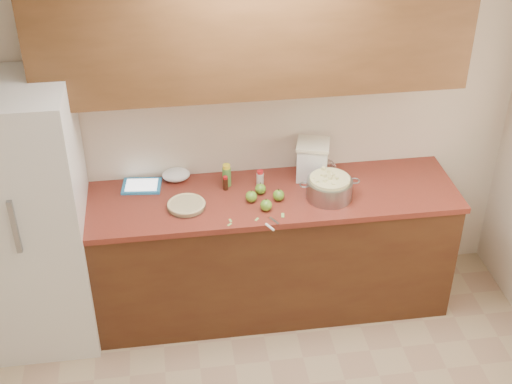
{
  "coord_description": "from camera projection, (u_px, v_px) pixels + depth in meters",
  "views": [
    {
      "loc": [
        -0.55,
        -2.35,
        3.46
      ],
      "look_at": [
        -0.01,
        1.43,
        0.98
      ],
      "focal_mm": 50.0,
      "sensor_mm": 36.0,
      "label": 1
    }
  ],
  "objects": [
    {
      "name": "counter_run",
      "position": [
        257.0,
        251.0,
        4.87
      ],
      "size": [
        2.64,
        0.68,
        0.92
      ],
      "color": "#462813",
      "rests_on": "ground"
    },
    {
      "name": "pie",
      "position": [
        186.0,
        205.0,
        4.49
      ],
      "size": [
        0.25,
        0.25,
        0.04
      ],
      "rotation": [
        0.0,
        0.0,
        0.18
      ],
      "color": "silver",
      "rests_on": "counter_run"
    },
    {
      "name": "upper_cabinets",
      "position": [
        253.0,
        35.0,
        4.19
      ],
      "size": [
        2.6,
        0.34,
        0.7
      ],
      "primitive_type": "cube",
      "color": "brown",
      "rests_on": "room_shell"
    },
    {
      "name": "cinnamon_shaker",
      "position": [
        260.0,
        179.0,
        4.69
      ],
      "size": [
        0.05,
        0.05,
        0.12
      ],
      "rotation": [
        0.0,
        0.0,
        -0.24
      ],
      "color": "beige",
      "rests_on": "counter_run"
    },
    {
      "name": "colander",
      "position": [
        329.0,
        188.0,
        4.56
      ],
      "size": [
        0.4,
        0.3,
        0.15
      ],
      "rotation": [
        0.0,
        0.0,
        0.33
      ],
      "color": "gray",
      "rests_on": "counter_run"
    },
    {
      "name": "peel_a",
      "position": [
        283.0,
        215.0,
        4.43
      ],
      "size": [
        0.03,
        0.05,
        0.0
      ],
      "primitive_type": "cube",
      "rotation": [
        0.0,
        0.0,
        -1.74
      ],
      "color": "#91C15E",
      "rests_on": "counter_run"
    },
    {
      "name": "tablet",
      "position": [
        142.0,
        186.0,
        4.7
      ],
      "size": [
        0.27,
        0.22,
        0.02
      ],
      "rotation": [
        0.0,
        0.0,
        -0.11
      ],
      "color": "#2884C2",
      "rests_on": "counter_run"
    },
    {
      "name": "paper_towel",
      "position": [
        176.0,
        175.0,
        4.76
      ],
      "size": [
        0.21,
        0.18,
        0.08
      ],
      "primitive_type": "ellipsoid",
      "rotation": [
        0.0,
        0.0,
        -0.19
      ],
      "color": "white",
      "rests_on": "counter_run"
    },
    {
      "name": "peel_b",
      "position": [
        230.0,
        224.0,
        4.35
      ],
      "size": [
        0.03,
        0.03,
        0.0
      ],
      "primitive_type": "cube",
      "rotation": [
        0.0,
        0.0,
        0.72
      ],
      "color": "#91C15E",
      "rests_on": "counter_run"
    },
    {
      "name": "fridge",
      "position": [
        29.0,
        219.0,
        4.43
      ],
      "size": [
        0.7,
        0.7,
        1.8
      ],
      "primitive_type": "cube",
      "color": "silver",
      "rests_on": "ground"
    },
    {
      "name": "vanilla_bottle",
      "position": [
        225.0,
        183.0,
        4.66
      ],
      "size": [
        0.03,
        0.03,
        0.1
      ],
      "rotation": [
        0.0,
        0.0,
        0.17
      ],
      "color": "black",
      "rests_on": "counter_run"
    },
    {
      "name": "paring_knife",
      "position": [
        270.0,
        226.0,
        4.32
      ],
      "size": [
        0.09,
        0.15,
        0.02
      ],
      "rotation": [
        0.0,
        0.0,
        0.48
      ],
      "color": "gray",
      "rests_on": "counter_run"
    },
    {
      "name": "apple_front",
      "position": [
        266.0,
        205.0,
        4.46
      ],
      "size": [
        0.08,
        0.08,
        0.09
      ],
      "color": "#5B9225",
      "rests_on": "counter_run"
    },
    {
      "name": "apple_center",
      "position": [
        260.0,
        189.0,
        4.62
      ],
      "size": [
        0.07,
        0.07,
        0.08
      ],
      "color": "#5B9225",
      "rests_on": "counter_run"
    },
    {
      "name": "room_shell",
      "position": [
        304.0,
        303.0,
        3.19
      ],
      "size": [
        3.6,
        3.6,
        3.6
      ],
      "color": "tan",
      "rests_on": "ground"
    },
    {
      "name": "peel_c",
      "position": [
        257.0,
        219.0,
        4.39
      ],
      "size": [
        0.03,
        0.04,
        0.0
      ],
      "primitive_type": "cube",
      "rotation": [
        0.0,
        0.0,
        -2.22
      ],
      "color": "#91C15E",
      "rests_on": "counter_run"
    },
    {
      "name": "mixing_bowl",
      "position": [
        318.0,
        170.0,
        4.79
      ],
      "size": [
        0.23,
        0.23,
        0.09
      ],
      "rotation": [
        0.0,
        0.0,
        0.12
      ],
      "color": "silver",
      "rests_on": "counter_run"
    },
    {
      "name": "apple_left",
      "position": [
        251.0,
        197.0,
        4.54
      ],
      "size": [
        0.08,
        0.08,
        0.09
      ],
      "color": "#5B9225",
      "rests_on": "counter_run"
    },
    {
      "name": "apple_extra",
      "position": [
        279.0,
        195.0,
        4.55
      ],
      "size": [
        0.07,
        0.07,
        0.09
      ],
      "color": "#5B9225",
      "rests_on": "counter_run"
    },
    {
      "name": "peel_d",
      "position": [
        230.0,
        220.0,
        4.38
      ],
      "size": [
        0.02,
        0.04,
        0.0
      ],
      "primitive_type": "cube",
      "rotation": [
        0.0,
        0.0,
        1.76
      ],
      "color": "#91C15E",
      "rests_on": "counter_run"
    },
    {
      "name": "flour_canister",
      "position": [
        313.0,
        160.0,
        4.74
      ],
      "size": [
        0.26,
        0.26,
        0.26
      ],
      "rotation": [
        0.0,
        0.0,
        -0.27
      ],
      "color": "white",
      "rests_on": "counter_run"
    },
    {
      "name": "lemon_bottle",
      "position": [
        227.0,
        175.0,
        4.68
      ],
      "size": [
        0.06,
        0.06,
        0.16
      ],
      "rotation": [
        0.0,
        0.0,
        0.32
      ],
      "color": "#4C8C38",
      "rests_on": "counter_run"
    }
  ]
}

